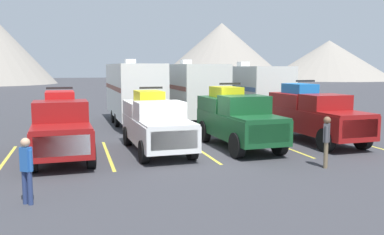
{
  "coord_description": "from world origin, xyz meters",
  "views": [
    {
      "loc": [
        -4.77,
        -15.22,
        3.34
      ],
      "look_at": [
        0.0,
        1.73,
        1.2
      ],
      "focal_mm": 38.97,
      "sensor_mm": 36.0,
      "label": 1
    }
  ],
  "objects_px": {
    "pickup_truck_d": "(314,114)",
    "camper_trailer_c": "(250,89)",
    "pickup_truck_c": "(237,118)",
    "camper_trailer_a": "(134,90)",
    "pickup_truck_b": "(155,123)",
    "person_a": "(326,138)",
    "pickup_truck_a": "(61,125)",
    "person_b": "(26,166)",
    "camper_trailer_b": "(191,89)"
  },
  "relations": [
    {
      "from": "pickup_truck_d",
      "to": "camper_trailer_c",
      "type": "bearing_deg",
      "value": 87.38
    },
    {
      "from": "pickup_truck_c",
      "to": "camper_trailer_a",
      "type": "height_order",
      "value": "camper_trailer_a"
    },
    {
      "from": "pickup_truck_b",
      "to": "person_a",
      "type": "bearing_deg",
      "value": -41.16
    },
    {
      "from": "pickup_truck_a",
      "to": "camper_trailer_c",
      "type": "relative_size",
      "value": 0.68
    },
    {
      "from": "pickup_truck_b",
      "to": "camper_trailer_c",
      "type": "relative_size",
      "value": 0.63
    },
    {
      "from": "pickup_truck_c",
      "to": "person_b",
      "type": "bearing_deg",
      "value": -144.44
    },
    {
      "from": "pickup_truck_b",
      "to": "camper_trailer_b",
      "type": "bearing_deg",
      "value": 65.78
    },
    {
      "from": "pickup_truck_b",
      "to": "camper_trailer_a",
      "type": "distance_m",
      "value": 8.2
    },
    {
      "from": "pickup_truck_a",
      "to": "pickup_truck_c",
      "type": "bearing_deg",
      "value": 0.09
    },
    {
      "from": "pickup_truck_c",
      "to": "camper_trailer_c",
      "type": "xyz_separation_m",
      "value": [
        4.16,
        8.25,
        0.71
      ]
    },
    {
      "from": "pickup_truck_c",
      "to": "pickup_truck_d",
      "type": "bearing_deg",
      "value": 3.53
    },
    {
      "from": "pickup_truck_b",
      "to": "camper_trailer_a",
      "type": "relative_size",
      "value": 0.59
    },
    {
      "from": "pickup_truck_b",
      "to": "pickup_truck_c",
      "type": "distance_m",
      "value": 3.42
    },
    {
      "from": "camper_trailer_b",
      "to": "person_a",
      "type": "relative_size",
      "value": 4.88
    },
    {
      "from": "pickup_truck_c",
      "to": "person_b",
      "type": "xyz_separation_m",
      "value": [
        -7.65,
        -5.47,
        -0.28
      ]
    },
    {
      "from": "camper_trailer_a",
      "to": "camper_trailer_b",
      "type": "relative_size",
      "value": 1.07
    },
    {
      "from": "pickup_truck_d",
      "to": "camper_trailer_b",
      "type": "bearing_deg",
      "value": 111.94
    },
    {
      "from": "person_a",
      "to": "camper_trailer_b",
      "type": "bearing_deg",
      "value": 94.98
    },
    {
      "from": "pickup_truck_a",
      "to": "pickup_truck_b",
      "type": "xyz_separation_m",
      "value": [
        3.59,
        0.17,
        -0.05
      ]
    },
    {
      "from": "camper_trailer_b",
      "to": "person_b",
      "type": "distance_m",
      "value": 16.29
    },
    {
      "from": "pickup_truck_c",
      "to": "person_a",
      "type": "distance_m",
      "value": 4.43
    },
    {
      "from": "camper_trailer_c",
      "to": "pickup_truck_b",
      "type": "bearing_deg",
      "value": -133.1
    },
    {
      "from": "camper_trailer_a",
      "to": "person_b",
      "type": "height_order",
      "value": "camper_trailer_a"
    },
    {
      "from": "pickup_truck_b",
      "to": "camper_trailer_a",
      "type": "bearing_deg",
      "value": 88.18
    },
    {
      "from": "pickup_truck_c",
      "to": "camper_trailer_c",
      "type": "distance_m",
      "value": 9.27
    },
    {
      "from": "pickup_truck_a",
      "to": "pickup_truck_b",
      "type": "height_order",
      "value": "pickup_truck_a"
    },
    {
      "from": "camper_trailer_a",
      "to": "pickup_truck_d",
      "type": "bearing_deg",
      "value": -49.27
    },
    {
      "from": "camper_trailer_b",
      "to": "person_b",
      "type": "height_order",
      "value": "camper_trailer_b"
    },
    {
      "from": "pickup_truck_c",
      "to": "camper_trailer_b",
      "type": "bearing_deg",
      "value": 87.3
    },
    {
      "from": "pickup_truck_b",
      "to": "pickup_truck_d",
      "type": "xyz_separation_m",
      "value": [
        7.21,
        0.08,
        0.11
      ]
    },
    {
      "from": "pickup_truck_a",
      "to": "pickup_truck_b",
      "type": "distance_m",
      "value": 3.59
    },
    {
      "from": "pickup_truck_a",
      "to": "camper_trailer_a",
      "type": "distance_m",
      "value": 9.2
    },
    {
      "from": "pickup_truck_a",
      "to": "person_a",
      "type": "height_order",
      "value": "pickup_truck_a"
    },
    {
      "from": "camper_trailer_a",
      "to": "person_a",
      "type": "relative_size",
      "value": 5.23
    },
    {
      "from": "pickup_truck_a",
      "to": "pickup_truck_b",
      "type": "bearing_deg",
      "value": 2.71
    },
    {
      "from": "pickup_truck_c",
      "to": "pickup_truck_b",
      "type": "bearing_deg",
      "value": 177.34
    },
    {
      "from": "pickup_truck_a",
      "to": "person_a",
      "type": "xyz_separation_m",
      "value": [
        8.52,
        -4.14,
        -0.2
      ]
    },
    {
      "from": "camper_trailer_b",
      "to": "pickup_truck_d",
      "type": "bearing_deg",
      "value": -68.06
    },
    {
      "from": "pickup_truck_b",
      "to": "camper_trailer_b",
      "type": "height_order",
      "value": "camper_trailer_b"
    },
    {
      "from": "pickup_truck_b",
      "to": "camper_trailer_c",
      "type": "height_order",
      "value": "camper_trailer_c"
    },
    {
      "from": "person_a",
      "to": "person_b",
      "type": "bearing_deg",
      "value": -171.84
    },
    {
      "from": "pickup_truck_d",
      "to": "person_a",
      "type": "bearing_deg",
      "value": -117.39
    },
    {
      "from": "camper_trailer_a",
      "to": "pickup_truck_b",
      "type": "bearing_deg",
      "value": -91.82
    },
    {
      "from": "pickup_truck_b",
      "to": "camper_trailer_c",
      "type": "bearing_deg",
      "value": 46.9
    },
    {
      "from": "pickup_truck_c",
      "to": "camper_trailer_a",
      "type": "bearing_deg",
      "value": 110.79
    },
    {
      "from": "camper_trailer_c",
      "to": "person_b",
      "type": "distance_m",
      "value": 18.14
    },
    {
      "from": "pickup_truck_c",
      "to": "pickup_truck_d",
      "type": "height_order",
      "value": "pickup_truck_d"
    },
    {
      "from": "pickup_truck_b",
      "to": "camper_trailer_b",
      "type": "xyz_separation_m",
      "value": [
        3.82,
        8.49,
        0.87
      ]
    },
    {
      "from": "camper_trailer_a",
      "to": "person_a",
      "type": "height_order",
      "value": "camper_trailer_a"
    },
    {
      "from": "camper_trailer_a",
      "to": "camper_trailer_b",
      "type": "height_order",
      "value": "camper_trailer_a"
    }
  ]
}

